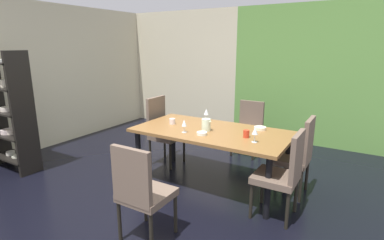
{
  "coord_description": "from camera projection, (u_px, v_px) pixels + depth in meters",
  "views": [
    {
      "loc": [
        2.17,
        -2.79,
        1.82
      ],
      "look_at": [
        0.2,
        0.5,
        0.85
      ],
      "focal_mm": 28.0,
      "sensor_mm": 36.0,
      "label": 1
    }
  ],
  "objects": [
    {
      "name": "ground_plane",
      "position": [
        159.0,
        191.0,
        3.85
      ],
      "size": [
        5.74,
        5.98,
        0.02
      ],
      "primitive_type": "cube",
      "color": "black"
    },
    {
      "name": "back_panel_interior",
      "position": [
        182.0,
        70.0,
        6.75
      ],
      "size": [
        2.66,
        0.1,
        2.53
      ],
      "primitive_type": "cube",
      "color": "beige",
      "rests_on": "ground_plane"
    },
    {
      "name": "garden_window_panel",
      "position": [
        317.0,
        77.0,
        5.32
      ],
      "size": [
        3.08,
        0.1,
        2.53
      ],
      "primitive_type": "cube",
      "color": "#5E9242",
      "rests_on": "ground_plane"
    },
    {
      "name": "left_interior_panel",
      "position": [
        20.0,
        79.0,
        4.95
      ],
      "size": [
        0.1,
        5.98,
        2.53
      ],
      "primitive_type": "cube",
      "color": "beige",
      "rests_on": "ground_plane"
    },
    {
      "name": "dining_table",
      "position": [
        211.0,
        136.0,
        3.85
      ],
      "size": [
        1.97,
        1.02,
        0.75
      ],
      "color": "brown",
      "rests_on": "ground_plane"
    },
    {
      "name": "chair_right_near",
      "position": [
        284.0,
        172.0,
        3.12
      ],
      "size": [
        0.44,
        0.44,
        0.97
      ],
      "rotation": [
        0.0,
        0.0,
        1.57
      ],
      "color": "brown",
      "rests_on": "ground_plane"
    },
    {
      "name": "chair_left_far",
      "position": [
        162.0,
        128.0,
        4.65
      ],
      "size": [
        0.45,
        0.44,
        1.04
      ],
      "rotation": [
        0.0,
        0.0,
        -1.57
      ],
      "color": "brown",
      "rests_on": "ground_plane"
    },
    {
      "name": "chair_right_far",
      "position": [
        297.0,
        153.0,
        3.64
      ],
      "size": [
        0.44,
        0.44,
        0.98
      ],
      "rotation": [
        0.0,
        0.0,
        1.57
      ],
      "color": "brown",
      "rests_on": "ground_plane"
    },
    {
      "name": "chair_head_far",
      "position": [
        249.0,
        125.0,
        5.05
      ],
      "size": [
        0.44,
        0.45,
        0.89
      ],
      "rotation": [
        0.0,
        0.0,
        3.14
      ],
      "color": "brown",
      "rests_on": "ground_plane"
    },
    {
      "name": "chair_head_near",
      "position": [
        141.0,
        190.0,
        2.74
      ],
      "size": [
        0.44,
        0.44,
        0.97
      ],
      "color": "brown",
      "rests_on": "ground_plane"
    },
    {
      "name": "display_shelf",
      "position": [
        8.0,
        112.0,
        4.34
      ],
      "size": [
        0.84,
        0.33,
        1.75
      ],
      "color": "black",
      "rests_on": "ground_plane"
    },
    {
      "name": "wine_glass_left",
      "position": [
        206.0,
        112.0,
        4.27
      ],
      "size": [
        0.07,
        0.07,
        0.18
      ],
      "color": "silver",
      "rests_on": "dining_table"
    },
    {
      "name": "wine_glass_rear",
      "position": [
        184.0,
        123.0,
        3.71
      ],
      "size": [
        0.06,
        0.06,
        0.17
      ],
      "color": "silver",
      "rests_on": "dining_table"
    },
    {
      "name": "wine_glass_near_shelf",
      "position": [
        255.0,
        131.0,
        3.33
      ],
      "size": [
        0.07,
        0.07,
        0.17
      ],
      "color": "silver",
      "rests_on": "dining_table"
    },
    {
      "name": "serving_bowl_corner",
      "position": [
        260.0,
        128.0,
        3.85
      ],
      "size": [
        0.15,
        0.15,
        0.04
      ],
      "primitive_type": "cylinder",
      "color": "white",
      "rests_on": "dining_table"
    },
    {
      "name": "serving_bowl_south",
      "position": [
        202.0,
        133.0,
        3.63
      ],
      "size": [
        0.13,
        0.13,
        0.04
      ],
      "primitive_type": "cylinder",
      "color": "white",
      "rests_on": "dining_table"
    },
    {
      "name": "cup_center",
      "position": [
        172.0,
        121.0,
        4.12
      ],
      "size": [
        0.08,
        0.08,
        0.08
      ],
      "primitive_type": "cylinder",
      "color": "silver",
      "rests_on": "dining_table"
    },
    {
      "name": "cup_east",
      "position": [
        246.0,
        134.0,
        3.52
      ],
      "size": [
        0.07,
        0.07,
        0.09
      ],
      "primitive_type": "cylinder",
      "color": "red",
      "rests_on": "dining_table"
    },
    {
      "name": "pitcher_front",
      "position": [
        206.0,
        125.0,
        3.79
      ],
      "size": [
        0.13,
        0.12,
        0.16
      ],
      "color": "silver",
      "rests_on": "dining_table"
    }
  ]
}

